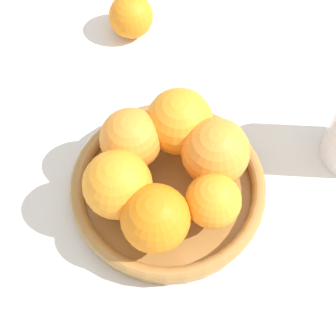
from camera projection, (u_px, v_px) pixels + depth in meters
name	position (u px, v px, depth m)	size (l,w,h in m)	color
ground_plane	(168.00, 196.00, 0.71)	(4.00, 4.00, 0.00)	silver
fruit_bowl	(168.00, 189.00, 0.69)	(0.24, 0.24, 0.04)	#A57238
orange_pile	(166.00, 165.00, 0.64)	(0.21, 0.18, 0.08)	orange
stray_orange	(131.00, 16.00, 0.81)	(0.06, 0.06, 0.06)	orange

